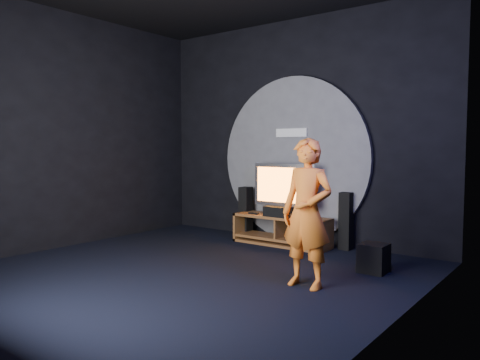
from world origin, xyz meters
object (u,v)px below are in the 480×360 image
at_px(tv, 284,187).
at_px(tower_speaker_right, 346,221).
at_px(tower_speaker_left, 246,212).
at_px(player, 307,213).
at_px(subwoofer, 374,258).
at_px(media_console, 282,232).

height_order(tv, tower_speaker_right, tv).
distance_m(tower_speaker_left, player, 2.82).
bearing_deg(subwoofer, tv, 156.55).
distance_m(media_console, tower_speaker_right, 0.99).
bearing_deg(tower_speaker_left, media_console, -9.56).
relative_size(tv, tower_speaker_left, 1.26).
bearing_deg(subwoofer, player, -109.77).
bearing_deg(tv, tower_speaker_right, 14.20).
distance_m(media_console, subwoofer, 1.84).
xyz_separation_m(tower_speaker_right, player, (0.44, -1.97, 0.38)).
relative_size(media_console, tower_speaker_right, 1.83).
bearing_deg(player, tower_speaker_right, 104.69).
bearing_deg(media_console, tower_speaker_left, 170.44).
relative_size(tv, tower_speaker_right, 1.26).
bearing_deg(tv, subwoofer, -23.45).
height_order(media_console, tv, tv).
bearing_deg(subwoofer, media_console, 158.39).
relative_size(media_console, player, 0.97).
bearing_deg(tv, player, -51.97).
height_order(media_console, player, player).
xyz_separation_m(tower_speaker_right, subwoofer, (0.80, -0.98, -0.25)).
distance_m(tv, player, 2.21).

